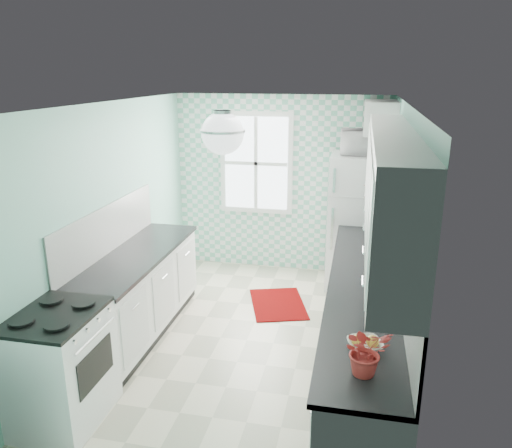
% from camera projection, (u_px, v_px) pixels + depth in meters
% --- Properties ---
extents(floor, '(3.00, 4.40, 0.02)m').
position_uv_depth(floor, '(247.00, 341.00, 5.41)').
color(floor, beige).
rests_on(floor, ground).
extents(ceiling, '(3.00, 4.40, 0.02)m').
position_uv_depth(ceiling, '(245.00, 103.00, 4.67)').
color(ceiling, white).
rests_on(ceiling, wall_back).
extents(wall_back, '(3.00, 0.02, 2.50)m').
position_uv_depth(wall_back, '(281.00, 184.00, 7.11)').
color(wall_back, '#83C7B4').
rests_on(wall_back, floor).
extents(wall_front, '(3.00, 0.02, 2.50)m').
position_uv_depth(wall_front, '(163.00, 342.00, 2.98)').
color(wall_front, '#83C7B4').
rests_on(wall_front, floor).
extents(wall_left, '(0.02, 4.40, 2.50)m').
position_uv_depth(wall_left, '(109.00, 222.00, 5.34)').
color(wall_left, '#83C7B4').
rests_on(wall_left, floor).
extents(wall_right, '(0.02, 4.40, 2.50)m').
position_uv_depth(wall_right, '(400.00, 241.00, 4.74)').
color(wall_right, '#83C7B4').
rests_on(wall_right, floor).
extents(accent_wall, '(3.00, 0.01, 2.50)m').
position_uv_depth(accent_wall, '(281.00, 185.00, 7.09)').
color(accent_wall, '#71C5A7').
rests_on(accent_wall, wall_back).
extents(window, '(1.04, 0.05, 1.44)m').
position_uv_depth(window, '(256.00, 163.00, 7.04)').
color(window, white).
rests_on(window, wall_back).
extents(backsplash_right, '(0.02, 3.60, 0.51)m').
position_uv_depth(backsplash_right, '(400.00, 261.00, 4.39)').
color(backsplash_right, white).
rests_on(backsplash_right, wall_right).
extents(backsplash_left, '(0.02, 2.15, 0.51)m').
position_uv_depth(backsplash_left, '(108.00, 229.00, 5.28)').
color(backsplash_left, white).
rests_on(backsplash_left, wall_left).
extents(upper_cabinets_right, '(0.33, 3.20, 0.90)m').
position_uv_depth(upper_cabinets_right, '(390.00, 187.00, 4.03)').
color(upper_cabinets_right, white).
rests_on(upper_cabinets_right, wall_right).
extents(upper_cabinet_fridge, '(0.40, 0.74, 0.40)m').
position_uv_depth(upper_cabinet_fridge, '(380.00, 117.00, 6.20)').
color(upper_cabinet_fridge, white).
rests_on(upper_cabinet_fridge, wall_right).
extents(ceiling_light, '(0.34, 0.34, 0.35)m').
position_uv_depth(ceiling_light, '(223.00, 133.00, 3.98)').
color(ceiling_light, silver).
rests_on(ceiling_light, ceiling).
extents(base_cabinets_right, '(0.60, 3.60, 0.90)m').
position_uv_depth(base_cabinets_right, '(362.00, 333.00, 4.67)').
color(base_cabinets_right, white).
rests_on(base_cabinets_right, floor).
extents(countertop_right, '(0.63, 3.60, 0.04)m').
position_uv_depth(countertop_right, '(363.00, 287.00, 4.53)').
color(countertop_right, black).
rests_on(countertop_right, base_cabinets_right).
extents(base_cabinets_left, '(0.60, 2.15, 0.90)m').
position_uv_depth(base_cabinets_left, '(138.00, 296.00, 5.44)').
color(base_cabinets_left, white).
rests_on(base_cabinets_left, floor).
extents(countertop_left, '(0.63, 2.15, 0.04)m').
position_uv_depth(countertop_left, '(136.00, 255.00, 5.30)').
color(countertop_left, black).
rests_on(countertop_left, base_cabinets_left).
extents(fridge, '(0.78, 0.77, 1.78)m').
position_uv_depth(fridge, '(358.00, 222.00, 6.59)').
color(fridge, silver).
rests_on(fridge, floor).
extents(stove, '(0.63, 0.79, 0.95)m').
position_uv_depth(stove, '(61.00, 366.00, 4.06)').
color(stove, white).
rests_on(stove, floor).
extents(sink, '(0.50, 0.42, 0.53)m').
position_uv_depth(sink, '(366.00, 246.00, 5.55)').
color(sink, silver).
rests_on(sink, countertop_right).
extents(rug, '(0.88, 1.05, 0.01)m').
position_uv_depth(rug, '(278.00, 304.00, 6.24)').
color(rug, maroon).
rests_on(rug, floor).
extents(dish_towel, '(0.10, 0.25, 0.40)m').
position_uv_depth(dish_towel, '(333.00, 293.00, 5.45)').
color(dish_towel, '#62C0B1').
rests_on(dish_towel, base_cabinets_right).
extents(fruit_bowl, '(0.31, 0.31, 0.06)m').
position_uv_depth(fruit_bowl, '(365.00, 345.00, 3.47)').
color(fruit_bowl, white).
rests_on(fruit_bowl, countertop_right).
extents(potted_plant, '(0.37, 0.35, 0.33)m').
position_uv_depth(potted_plant, '(366.00, 351.00, 3.15)').
color(potted_plant, '#AD1026').
rests_on(potted_plant, countertop_right).
extents(soap_bottle, '(0.09, 0.09, 0.16)m').
position_uv_depth(soap_bottle, '(370.00, 239.00, 5.51)').
color(soap_bottle, '#A7B6BE').
rests_on(soap_bottle, countertop_right).
extents(microwave, '(0.59, 0.42, 0.31)m').
position_uv_depth(microwave, '(363.00, 142.00, 6.28)').
color(microwave, white).
rests_on(microwave, fridge).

